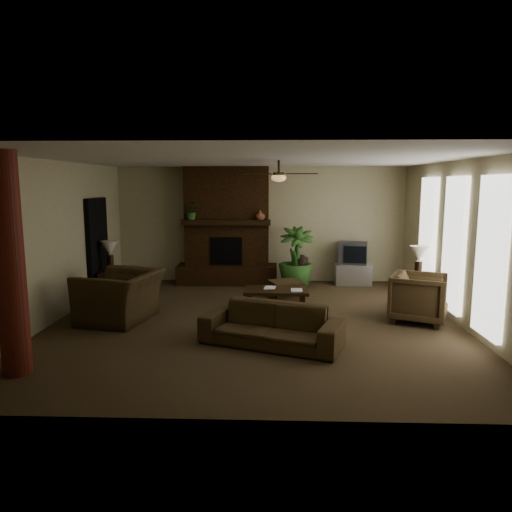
{
  "coord_description": "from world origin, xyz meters",
  "views": [
    {
      "loc": [
        0.3,
        -7.97,
        2.4
      ],
      "look_at": [
        0.0,
        0.4,
        1.1
      ],
      "focal_mm": 32.83,
      "sensor_mm": 36.0,
      "label": 1
    }
  ],
  "objects_px": {
    "armchair_left": "(120,288)",
    "lamp_left": "(110,250)",
    "coffee_table": "(276,292)",
    "ottoman": "(286,291)",
    "floor_vase": "(301,269)",
    "floor_plant": "(296,271)",
    "side_table_left": "(111,284)",
    "sofa": "(272,318)",
    "armchair_right": "(419,295)",
    "tv_stand": "(352,274)",
    "log_column": "(9,265)",
    "side_table_right": "(418,293)",
    "lamp_right": "(419,256)"
  },
  "relations": [
    {
      "from": "armchair_left",
      "to": "lamp_left",
      "type": "relative_size",
      "value": 2.05
    },
    {
      "from": "coffee_table",
      "to": "lamp_left",
      "type": "bearing_deg",
      "value": 163.42
    },
    {
      "from": "armchair_left",
      "to": "ottoman",
      "type": "bearing_deg",
      "value": 129.44
    },
    {
      "from": "floor_vase",
      "to": "floor_plant",
      "type": "relative_size",
      "value": 0.54
    },
    {
      "from": "armchair_left",
      "to": "ottoman",
      "type": "xyz_separation_m",
      "value": [
        2.95,
        1.55,
        -0.38
      ]
    },
    {
      "from": "side_table_left",
      "to": "coffee_table",
      "type": "bearing_deg",
      "value": -15.79
    },
    {
      "from": "armchair_left",
      "to": "side_table_left",
      "type": "xyz_separation_m",
      "value": [
        -0.77,
        1.7,
        -0.31
      ]
    },
    {
      "from": "floor_vase",
      "to": "lamp_left",
      "type": "height_order",
      "value": "lamp_left"
    },
    {
      "from": "sofa",
      "to": "side_table_left",
      "type": "distance_m",
      "value": 4.49
    },
    {
      "from": "sofa",
      "to": "ottoman",
      "type": "distance_m",
      "value": 2.75
    },
    {
      "from": "sofa",
      "to": "side_table_left",
      "type": "relative_size",
      "value": 3.8
    },
    {
      "from": "armchair_right",
      "to": "lamp_left",
      "type": "xyz_separation_m",
      "value": [
        -6.02,
        1.63,
        0.53
      ]
    },
    {
      "from": "tv_stand",
      "to": "floor_plant",
      "type": "height_order",
      "value": "floor_plant"
    },
    {
      "from": "log_column",
      "to": "floor_plant",
      "type": "relative_size",
      "value": 1.97
    },
    {
      "from": "sofa",
      "to": "side_table_right",
      "type": "distance_m",
      "value": 3.66
    },
    {
      "from": "ottoman",
      "to": "side_table_right",
      "type": "bearing_deg",
      "value": -10.04
    },
    {
      "from": "floor_plant",
      "to": "tv_stand",
      "type": "bearing_deg",
      "value": 18.87
    },
    {
      "from": "floor_plant",
      "to": "side_table_right",
      "type": "height_order",
      "value": "floor_plant"
    },
    {
      "from": "coffee_table",
      "to": "side_table_right",
      "type": "distance_m",
      "value": 2.81
    },
    {
      "from": "armchair_left",
      "to": "tv_stand",
      "type": "distance_m",
      "value": 5.61
    },
    {
      "from": "sofa",
      "to": "floor_plant",
      "type": "xyz_separation_m",
      "value": [
        0.55,
        3.89,
        -0.01
      ]
    },
    {
      "from": "floor_vase",
      "to": "tv_stand",
      "type": "bearing_deg",
      "value": 15.38
    },
    {
      "from": "log_column",
      "to": "armchair_right",
      "type": "distance_m",
      "value": 6.4
    },
    {
      "from": "tv_stand",
      "to": "lamp_right",
      "type": "bearing_deg",
      "value": -65.97
    },
    {
      "from": "armchair_right",
      "to": "side_table_right",
      "type": "height_order",
      "value": "armchair_right"
    },
    {
      "from": "log_column",
      "to": "side_table_right",
      "type": "bearing_deg",
      "value": 29.57
    },
    {
      "from": "sofa",
      "to": "tv_stand",
      "type": "height_order",
      "value": "sofa"
    },
    {
      "from": "log_column",
      "to": "armchair_left",
      "type": "xyz_separation_m",
      "value": [
        0.57,
        2.36,
        -0.82
      ]
    },
    {
      "from": "side_table_right",
      "to": "floor_plant",
      "type": "bearing_deg",
      "value": 145.08
    },
    {
      "from": "coffee_table",
      "to": "side_table_left",
      "type": "relative_size",
      "value": 2.18
    },
    {
      "from": "floor_plant",
      "to": "side_table_left",
      "type": "height_order",
      "value": "floor_plant"
    },
    {
      "from": "coffee_table",
      "to": "lamp_left",
      "type": "distance_m",
      "value": 3.72
    },
    {
      "from": "coffee_table",
      "to": "tv_stand",
      "type": "height_order",
      "value": "tv_stand"
    },
    {
      "from": "armchair_left",
      "to": "side_table_left",
      "type": "relative_size",
      "value": 2.42
    },
    {
      "from": "ottoman",
      "to": "lamp_left",
      "type": "xyz_separation_m",
      "value": [
        -3.72,
        0.2,
        0.8
      ]
    },
    {
      "from": "armchair_left",
      "to": "lamp_right",
      "type": "bearing_deg",
      "value": 113.46
    },
    {
      "from": "sofa",
      "to": "lamp_left",
      "type": "xyz_separation_m",
      "value": [
        -3.44,
        2.93,
        0.59
      ]
    },
    {
      "from": "armchair_right",
      "to": "coffee_table",
      "type": "distance_m",
      "value": 2.57
    },
    {
      "from": "armchair_right",
      "to": "coffee_table",
      "type": "xyz_separation_m",
      "value": [
        -2.5,
        0.58,
        -0.1
      ]
    },
    {
      "from": "armchair_left",
      "to": "coffee_table",
      "type": "distance_m",
      "value": 2.84
    },
    {
      "from": "ottoman",
      "to": "floor_vase",
      "type": "relative_size",
      "value": 0.78
    },
    {
      "from": "log_column",
      "to": "lamp_left",
      "type": "bearing_deg",
      "value": 92.78
    },
    {
      "from": "armchair_right",
      "to": "ottoman",
      "type": "distance_m",
      "value": 2.72
    },
    {
      "from": "log_column",
      "to": "floor_plant",
      "type": "xyz_separation_m",
      "value": [
        3.79,
        5.08,
        -1.0
      ]
    },
    {
      "from": "sofa",
      "to": "lamp_right",
      "type": "distance_m",
      "value": 3.74
    },
    {
      "from": "ottoman",
      "to": "side_table_right",
      "type": "relative_size",
      "value": 1.09
    },
    {
      "from": "ottoman",
      "to": "side_table_left",
      "type": "relative_size",
      "value": 1.09
    },
    {
      "from": "lamp_left",
      "to": "sofa",
      "type": "bearing_deg",
      "value": -40.42
    },
    {
      "from": "coffee_table",
      "to": "armchair_right",
      "type": "bearing_deg",
      "value": -13.03
    },
    {
      "from": "floor_plant",
      "to": "side_table_right",
      "type": "distance_m",
      "value": 2.82
    }
  ]
}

